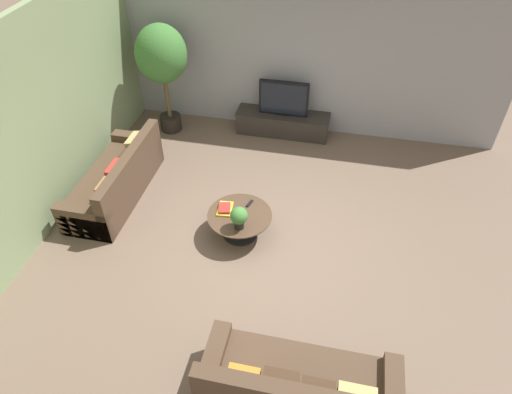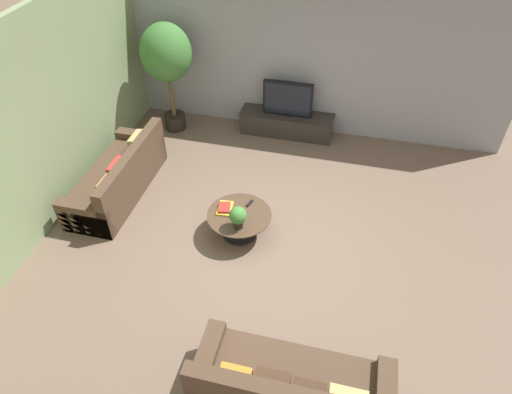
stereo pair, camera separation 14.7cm
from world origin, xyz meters
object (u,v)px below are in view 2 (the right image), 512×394
Objects in this scene: couch_by_wall at (119,178)px; couch_near_entry at (291,390)px; potted_palm_tall at (167,57)px; potted_plant_tabletop at (238,216)px; coffee_table at (239,220)px; television at (288,99)px; media_console at (287,123)px.

couch_near_entry is at bearing 50.13° from couch_by_wall.
couch_by_wall and couch_near_entry have the same top height.
potted_palm_tall reaches higher than potted_plant_tabletop.
potted_palm_tall is at bearing 128.51° from coffee_table.
couch_by_wall is at bearing -134.27° from television.
television is 2.64× the size of potted_plant_tabletop.
potted_palm_tall is (-3.22, 4.87, 1.19)m from couch_near_entry.
potted_plant_tabletop is (2.07, -2.77, -0.88)m from potted_palm_tall.
television reaches higher than couch_by_wall.
media_console is 1.93× the size of television.
media_console is at bearing 88.12° from potted_plant_tabletop.
media_console is 0.53m from television.
television is 0.43× the size of couch_by_wall.
media_console is at bearing 135.75° from couch_by_wall.
television is at bearing -90.00° from media_console.
potted_palm_tall reaches higher than couch_near_entry.
couch_near_entry is at bearing -78.59° from television.
coffee_table is 2.63m from couch_near_entry.
coffee_table is 0.44× the size of couch_by_wall.
couch_by_wall is (-2.32, -2.38, 0.07)m from media_console.
coffee_table is (-0.16, -2.85, 0.05)m from media_console.
potted_palm_tall is at bearing 126.68° from potted_plant_tabletop.
media_console is 2.86m from coffee_table.
media_console is 3.32m from couch_by_wall.
couch_by_wall reaches higher than coffee_table.
potted_palm_tall is (-2.17, -0.32, 0.72)m from television.
potted_plant_tabletop is (-0.10, -3.10, -0.16)m from television.
television is 0.45× the size of couch_near_entry.
media_console is 5.30m from couch_near_entry.
couch_near_entry is 5.91× the size of potted_plant_tabletop.
couch_by_wall is 1.03× the size of couch_near_entry.
potted_plant_tabletop is at bearing -91.88° from media_console.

